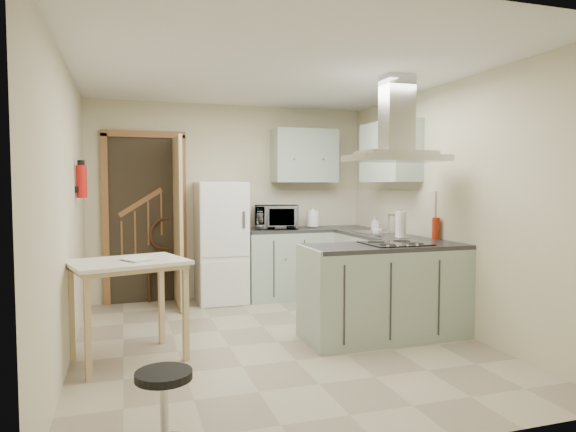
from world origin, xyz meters
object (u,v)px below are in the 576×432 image
object	(u,v)px
bentwood_chair	(167,265)
stool	(164,408)
fridge	(221,242)
microwave	(276,217)
drop_leaf_table	(128,311)
extractor_hood	(396,158)
peninsula	(385,291)

from	to	relation	value
bentwood_chair	stool	distance (m)	3.57
fridge	microwave	distance (m)	0.78
drop_leaf_table	microwave	distance (m)	2.74
fridge	stool	distance (m)	3.60
extractor_hood	drop_leaf_table	size ratio (longest dim) A/B	1.00
drop_leaf_table	bentwood_chair	world-z (taller)	bentwood_chair
fridge	bentwood_chair	distance (m)	0.72
fridge	bentwood_chair	xyz separation A→B (m)	(-0.65, 0.12, -0.27)
fridge	peninsula	distance (m)	2.35
stool	drop_leaf_table	bearing A→B (deg)	96.51
peninsula	extractor_hood	xyz separation A→B (m)	(0.10, 0.00, 1.27)
fridge	stool	bearing A→B (deg)	-105.54
peninsula	bentwood_chair	world-z (taller)	bentwood_chair
drop_leaf_table	bentwood_chair	bearing A→B (deg)	60.01
drop_leaf_table	stool	distance (m)	1.55
fridge	stool	xyz separation A→B (m)	(-0.95, -3.43, -0.53)
bentwood_chair	drop_leaf_table	bearing A→B (deg)	-119.20
drop_leaf_table	extractor_hood	bearing A→B (deg)	-18.56
fridge	drop_leaf_table	distance (m)	2.24
peninsula	microwave	size ratio (longest dim) A/B	2.82
fridge	bentwood_chair	bearing A→B (deg)	169.79
peninsula	microwave	bearing A→B (deg)	104.18
extractor_hood	peninsula	bearing A→B (deg)	180.00
drop_leaf_table	microwave	bearing A→B (deg)	29.15
extractor_hood	drop_leaf_table	world-z (taller)	extractor_hood
peninsula	stool	distance (m)	2.63
fridge	peninsula	bearing A→B (deg)	-58.26
fridge	peninsula	xyz separation A→B (m)	(1.22, -1.98, -0.30)
drop_leaf_table	stool	bearing A→B (deg)	-100.25
microwave	stool	bearing A→B (deg)	-103.36
extractor_hood	stool	xyz separation A→B (m)	(-2.28, -1.45, -1.50)
peninsula	bentwood_chair	distance (m)	2.82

